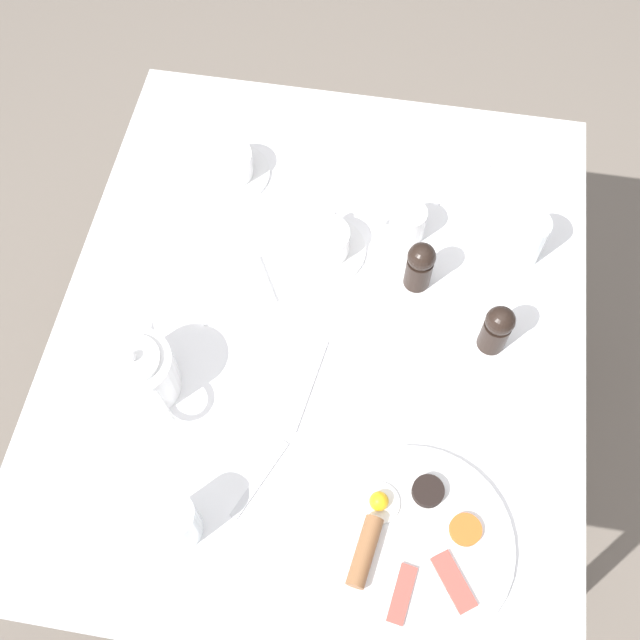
% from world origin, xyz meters
% --- Properties ---
extents(ground_plane, '(8.00, 8.00, 0.00)m').
position_xyz_m(ground_plane, '(0.00, 0.00, 0.00)').
color(ground_plane, '#70665B').
extents(table, '(0.94, 1.12, 0.72)m').
position_xyz_m(table, '(0.00, 0.00, 0.65)').
color(table, white).
rests_on(table, ground_plane).
extents(breakfast_plate, '(0.31, 0.31, 0.04)m').
position_xyz_m(breakfast_plate, '(-0.20, 0.35, 0.73)').
color(breakfast_plate, white).
rests_on(breakfast_plate, table).
extents(teapot_near, '(0.16, 0.16, 0.13)m').
position_xyz_m(teapot_near, '(0.27, 0.16, 0.77)').
color(teapot_near, white).
rests_on(teapot_near, table).
extents(teacup_with_saucer_left, '(0.15, 0.15, 0.06)m').
position_xyz_m(teacup_with_saucer_left, '(0.23, -0.31, 0.75)').
color(teacup_with_saucer_left, white).
rests_on(teacup_with_saucer_left, table).
extents(teacup_with_saucer_right, '(0.15, 0.15, 0.06)m').
position_xyz_m(teacup_with_saucer_right, '(0.02, -0.16, 0.75)').
color(teacup_with_saucer_right, white).
rests_on(teacup_with_saucer_right, table).
extents(water_glass_tall, '(0.07, 0.07, 0.10)m').
position_xyz_m(water_glass_tall, '(-0.34, -0.21, 0.77)').
color(water_glass_tall, white).
rests_on(water_glass_tall, table).
extents(water_glass_short, '(0.07, 0.07, 0.10)m').
position_xyz_m(water_glass_short, '(0.16, 0.39, 0.77)').
color(water_glass_short, white).
rests_on(water_glass_short, table).
extents(creamer_jug, '(0.09, 0.07, 0.07)m').
position_xyz_m(creamer_jug, '(-0.13, -0.22, 0.75)').
color(creamer_jug, white).
rests_on(creamer_jug, table).
extents(pepper_grinder, '(0.05, 0.05, 0.11)m').
position_xyz_m(pepper_grinder, '(-0.30, -0.01, 0.78)').
color(pepper_grinder, black).
rests_on(pepper_grinder, table).
extents(salt_grinder, '(0.05, 0.05, 0.11)m').
position_xyz_m(salt_grinder, '(-0.16, -0.12, 0.78)').
color(salt_grinder, black).
rests_on(salt_grinder, table).
extents(napkin_folded, '(0.17, 0.16, 0.01)m').
position_xyz_m(napkin_folded, '(0.17, -0.04, 0.72)').
color(napkin_folded, white).
rests_on(napkin_folded, table).
extents(fork_by_plate, '(0.04, 0.17, 0.00)m').
position_xyz_m(fork_by_plate, '(-0.00, 0.12, 0.72)').
color(fork_by_plate, silver).
rests_on(fork_by_plate, table).
extents(knife_by_plate, '(0.14, 0.16, 0.00)m').
position_xyz_m(knife_by_plate, '(-0.24, -0.38, 0.72)').
color(knife_by_plate, silver).
rests_on(knife_by_plate, table).
extents(spoon_for_tea, '(0.07, 0.14, 0.00)m').
position_xyz_m(spoon_for_tea, '(0.05, 0.29, 0.72)').
color(spoon_for_tea, silver).
rests_on(spoon_for_tea, table).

